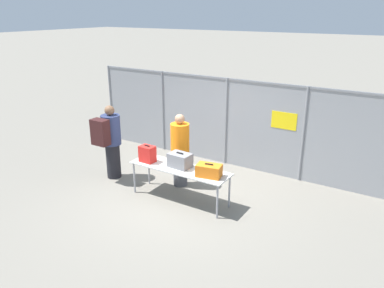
# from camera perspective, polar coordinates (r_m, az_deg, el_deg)

# --- Properties ---
(ground_plane) EXTENTS (120.00, 120.00, 0.00)m
(ground_plane) POSITION_cam_1_polar(r_m,az_deg,el_deg) (8.07, -2.57, -8.28)
(ground_plane) COLOR slate
(fence_section) EXTENTS (7.92, 0.07, 2.24)m
(fence_section) POSITION_cam_1_polar(r_m,az_deg,el_deg) (9.48, 5.29, 3.64)
(fence_section) COLOR gray
(fence_section) RESTS_ON ground_plane
(inspection_table) EXTENTS (2.17, 0.63, 0.73)m
(inspection_table) POSITION_cam_1_polar(r_m,az_deg,el_deg) (7.74, -1.87, -3.99)
(inspection_table) COLOR silver
(inspection_table) RESTS_ON ground_plane
(suitcase_red) EXTENTS (0.33, 0.24, 0.37)m
(suitcase_red) POSITION_cam_1_polar(r_m,az_deg,el_deg) (8.00, -6.81, -1.51)
(suitcase_red) COLOR red
(suitcase_red) RESTS_ON inspection_table
(suitcase_grey) EXTENTS (0.48, 0.35, 0.32)m
(suitcase_grey) POSITION_cam_1_polar(r_m,az_deg,el_deg) (7.70, -1.84, -2.49)
(suitcase_grey) COLOR slate
(suitcase_grey) RESTS_ON inspection_table
(suitcase_orange) EXTENTS (0.53, 0.37, 0.27)m
(suitcase_orange) POSITION_cam_1_polar(r_m,az_deg,el_deg) (7.28, 2.60, -4.06)
(suitcase_orange) COLOR orange
(suitcase_orange) RESTS_ON inspection_table
(traveler_hooded) EXTENTS (0.44, 0.68, 1.76)m
(traveler_hooded) POSITION_cam_1_polar(r_m,az_deg,el_deg) (8.85, -12.42, 0.68)
(traveler_hooded) COLOR black
(traveler_hooded) RESTS_ON ground_plane
(security_worker_near) EXTENTS (0.41, 0.41, 1.68)m
(security_worker_near) POSITION_cam_1_polar(r_m,az_deg,el_deg) (8.32, -1.83, -0.83)
(security_worker_near) COLOR #4C4C51
(security_worker_near) RESTS_ON ground_plane
(utility_trailer) EXTENTS (4.33, 2.20, 0.64)m
(utility_trailer) POSITION_cam_1_polar(r_m,az_deg,el_deg) (11.36, 14.68, 1.66)
(utility_trailer) COLOR white
(utility_trailer) RESTS_ON ground_plane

